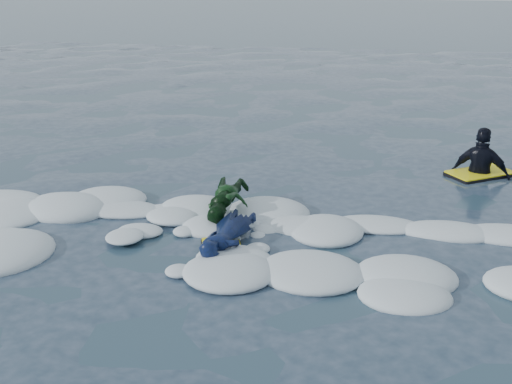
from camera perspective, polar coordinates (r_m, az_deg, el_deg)
ground at (r=7.80m, az=-0.56°, el=-6.97°), size 120.00×120.00×0.00m
foam_band at (r=8.72m, az=0.78°, el=-3.96°), size 12.00×3.10×0.30m
prone_woman_unit at (r=8.28m, az=-2.61°, el=-3.94°), size 0.78×1.50×0.36m
prone_child_unit at (r=9.20m, az=-2.53°, el=-0.96°), size 0.82×1.32×0.50m
waiting_rider_unit at (r=11.78m, az=19.28°, el=1.37°), size 1.30×1.17×1.71m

